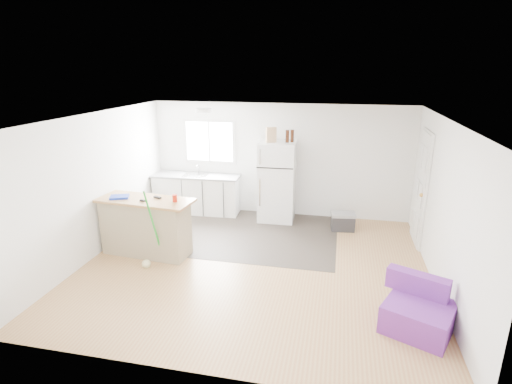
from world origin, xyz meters
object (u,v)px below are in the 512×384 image
blue_tray (119,197)px  cardboard_box (271,135)px  refrigerator (277,181)px  bottle_right (292,136)px  bottle_left (287,136)px  mop (148,254)px  peninsula (146,226)px  purple_seat (418,311)px  cooler (343,221)px  cleaner_jug (174,254)px  red_cup (175,198)px  kitchen_cabinets (197,193)px

blue_tray → cardboard_box: bearing=42.2°
refrigerator → bottle_right: (0.29, 0.01, 0.96)m
bottle_left → cardboard_box: bearing=-172.4°
refrigerator → mop: refrigerator is taller
mop → bottle_right: bottle_right is taller
peninsula → refrigerator: 2.86m
purple_seat → cardboard_box: bearing=151.2°
bottle_left → cooler: bearing=-13.3°
cleaner_jug → blue_tray: (-1.01, 0.19, 0.87)m
cooler → red_cup: 3.39m
peninsula → cleaner_jug: bearing=-15.2°
cooler → blue_tray: size_ratio=1.68×
peninsula → red_cup: (0.57, -0.02, 0.55)m
cooler → cardboard_box: size_ratio=1.68×
peninsula → mop: mop is taller
peninsula → refrigerator: bearing=52.5°
kitchen_cabinets → mop: (0.12, -2.61, -0.20)m
blue_tray → bottle_left: bearing=39.0°
kitchen_cabinets → cleaner_jug: 2.43m
purple_seat → mop: 4.06m
purple_seat → bottle_right: 4.20m
cleaner_jug → blue_tray: bearing=-177.6°
kitchen_cabinets → refrigerator: 1.85m
peninsula → red_cup: 0.79m
refrigerator → cleaner_jug: size_ratio=5.21×
refrigerator → bottle_left: bearing=-13.8°
red_cup → blue_tray: size_ratio=0.40×
blue_tray → bottle_left: (2.56, 2.07, 0.78)m
refrigerator → cardboard_box: bearing=-147.0°
refrigerator → cleaner_jug: refrigerator is taller
cooler → cardboard_box: 2.24m
kitchen_cabinets → purple_seat: bearing=-41.9°
red_cup → bottle_left: 2.69m
kitchen_cabinets → cleaner_jug: size_ratio=6.07×
cleaner_jug → red_cup: 0.94m
bottle_right → red_cup: bearing=-127.9°
purple_seat → bottle_left: (-2.11, 3.28, 1.56)m
bottle_right → cleaner_jug: bearing=-125.3°
red_cup → mop: bearing=-126.1°
cooler → bottle_right: (-1.10, 0.34, 1.61)m
mop → peninsula: bearing=133.9°
red_cup → cleaner_jug: bearing=-86.8°
kitchen_cabinets → blue_tray: 2.32m
blue_tray → bottle_left: 3.38m
mop → purple_seat: bearing=4.8°
cleaner_jug → bottle_left: size_ratio=1.28×
refrigerator → cooler: 1.56m
kitchen_cabinets → peninsula: kitchen_cabinets is taller
kitchen_cabinets → mop: size_ratio=1.47×
red_cup → bottle_left: size_ratio=0.48×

